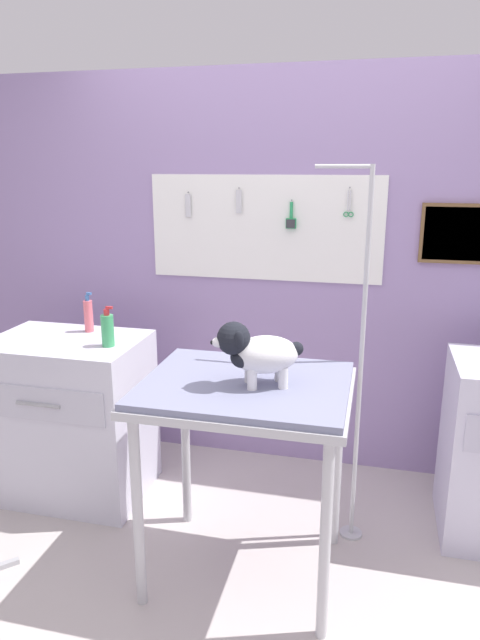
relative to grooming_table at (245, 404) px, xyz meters
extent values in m
cube|color=#B7ADAA|center=(0.01, -0.18, -0.84)|extent=(4.40, 4.00, 0.04)
cube|color=#967DB0|center=(0.01, 1.10, 0.33)|extent=(4.00, 0.06, 2.30)
cube|color=white|center=(-0.14, 1.06, 0.61)|extent=(1.34, 0.02, 0.59)
cylinder|color=gray|center=(-0.59, 1.05, 0.81)|extent=(0.01, 0.02, 0.01)
cube|color=silver|center=(-0.59, 1.04, 0.73)|extent=(0.03, 0.01, 0.13)
cylinder|color=gray|center=(-0.28, 1.05, 0.84)|extent=(0.01, 0.02, 0.01)
cube|color=silver|center=(-0.28, 1.04, 0.76)|extent=(0.03, 0.01, 0.13)
cylinder|color=gray|center=(0.02, 1.05, 0.77)|extent=(0.01, 0.02, 0.01)
cylinder|color=#269355|center=(0.02, 1.04, 0.72)|extent=(0.02, 0.02, 0.09)
cube|color=#269355|center=(0.02, 1.04, 0.64)|extent=(0.06, 0.02, 0.06)
cube|color=#333338|center=(0.02, 1.03, 0.64)|extent=(0.05, 0.01, 0.05)
cylinder|color=gray|center=(0.33, 1.05, 0.84)|extent=(0.01, 0.02, 0.01)
cube|color=silver|center=(0.32, 1.04, 0.77)|extent=(0.01, 0.00, 0.11)
cube|color=silver|center=(0.34, 1.04, 0.77)|extent=(0.01, 0.00, 0.11)
torus|color=#2E8C52|center=(0.32, 1.04, 0.70)|extent=(0.03, 0.01, 0.03)
torus|color=#2E8C52|center=(0.34, 1.04, 0.70)|extent=(0.03, 0.01, 0.03)
cube|color=brown|center=(0.93, 1.06, 0.61)|extent=(0.43, 0.02, 0.32)
cube|color=#A97659|center=(0.93, 1.05, 0.61)|extent=(0.40, 0.01, 0.28)
cylinder|color=#B7B7BC|center=(-0.38, -0.29, -0.39)|extent=(0.04, 0.04, 0.85)
cylinder|color=#B7B7BC|center=(0.38, -0.29, -0.39)|extent=(0.04, 0.04, 0.85)
cylinder|color=#B7B7BC|center=(-0.38, 0.29, -0.39)|extent=(0.04, 0.04, 0.85)
cylinder|color=#B7B7BC|center=(0.38, 0.29, -0.39)|extent=(0.04, 0.04, 0.85)
cube|color=#B7B7BC|center=(0.00, 0.00, 0.05)|extent=(0.87, 0.71, 0.03)
cube|color=slate|center=(0.00, 0.00, 0.09)|extent=(0.84, 0.69, 0.03)
cylinder|color=#B7B7BC|center=(0.46, 0.37, -0.81)|extent=(0.11, 0.11, 0.01)
cylinder|color=#B7B7BC|center=(0.46, 0.37, 0.07)|extent=(0.02, 0.02, 1.78)
cylinder|color=#B7B7BC|center=(0.34, 0.37, 0.96)|extent=(0.24, 0.02, 0.02)
cylinder|color=white|center=(0.05, -0.08, 0.14)|extent=(0.04, 0.04, 0.09)
cylinder|color=white|center=(0.02, 0.00, 0.14)|extent=(0.04, 0.04, 0.09)
cylinder|color=white|center=(0.16, -0.03, 0.14)|extent=(0.04, 0.04, 0.09)
cylinder|color=white|center=(0.13, 0.04, 0.14)|extent=(0.04, 0.04, 0.09)
ellipsoid|color=white|center=(0.09, -0.02, 0.23)|extent=(0.31, 0.25, 0.15)
ellipsoid|color=black|center=(0.00, -0.05, 0.22)|extent=(0.13, 0.14, 0.08)
sphere|color=black|center=(-0.03, -0.07, 0.30)|extent=(0.13, 0.13, 0.13)
ellipsoid|color=white|center=(-0.09, -0.09, 0.29)|extent=(0.07, 0.07, 0.04)
sphere|color=black|center=(-0.11, -0.09, 0.29)|extent=(0.02, 0.02, 0.02)
ellipsoid|color=black|center=(0.00, -0.11, 0.31)|extent=(0.05, 0.04, 0.07)
ellipsoid|color=black|center=(-0.04, -0.01, 0.31)|extent=(0.05, 0.04, 0.07)
sphere|color=black|center=(0.20, 0.02, 0.25)|extent=(0.06, 0.06, 0.06)
cube|color=silver|center=(-1.08, 0.43, -0.37)|extent=(0.80, 0.56, 0.89)
cube|color=#BAB8C8|center=(-1.08, 0.14, -0.18)|extent=(0.70, 0.01, 0.18)
cylinder|color=#99999E|center=(-1.08, 0.13, -0.18)|extent=(0.24, 0.02, 0.02)
cylinder|color=#3CA05F|center=(-0.80, 0.37, 0.15)|extent=(0.06, 0.06, 0.16)
cylinder|color=red|center=(-0.80, 0.37, 0.25)|extent=(0.03, 0.03, 0.03)
cube|color=red|center=(-0.79, 0.37, 0.28)|extent=(0.04, 0.01, 0.01)
cylinder|color=#DB616C|center=(-1.02, 0.59, 0.16)|extent=(0.05, 0.05, 0.17)
cylinder|color=#3E70B1|center=(-1.02, 0.59, 0.26)|extent=(0.02, 0.02, 0.03)
cube|color=#3E70B1|center=(-1.01, 0.59, 0.29)|extent=(0.03, 0.01, 0.01)
camera|label=1|loc=(0.50, -2.14, 0.97)|focal=31.92mm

